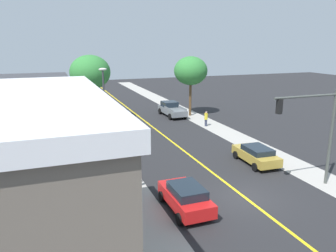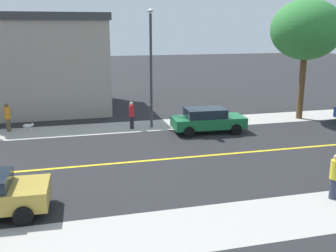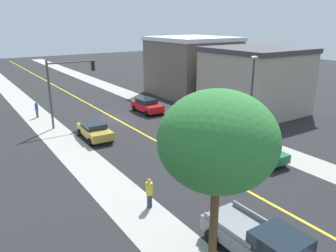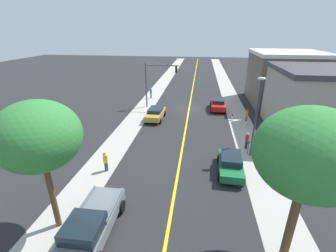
{
  "view_description": "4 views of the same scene",
  "coord_description": "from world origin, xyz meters",
  "px_view_note": "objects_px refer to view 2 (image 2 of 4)",
  "views": [
    {
      "loc": [
        -11.01,
        -15.99,
        9.34
      ],
      "look_at": [
        -1.07,
        11.0,
        2.08
      ],
      "focal_mm": 35.45,
      "sensor_mm": 36.0,
      "label": 1
    },
    {
      "loc": [
        17.32,
        7.96,
        6.17
      ],
      "look_at": [
        -0.8,
        12.66,
        1.43
      ],
      "focal_mm": 41.89,
      "sensor_mm": 36.0,
      "label": 2
    },
    {
      "loc": [
        13.99,
        31.24,
        9.85
      ],
      "look_at": [
        -0.4,
        9.66,
        1.6
      ],
      "focal_mm": 35.51,
      "sensor_mm": 36.0,
      "label": 3
    },
    {
      "loc": [
        -1.39,
        32.68,
        10.78
      ],
      "look_at": [
        1.72,
        10.3,
        1.36
      ],
      "focal_mm": 24.85,
      "sensor_mm": 36.0,
      "label": 4
    }
  ],
  "objects_px": {
    "pedestrian_orange_shirt": "(8,117)",
    "pedestrian_red_shirt": "(132,114)",
    "street_tree_left_near": "(306,30)",
    "street_lamp": "(151,57)",
    "small_dog": "(28,126)",
    "pedestrian_yellow_shirt": "(335,176)",
    "parking_meter": "(151,113)",
    "green_sedan_left_curb": "(207,120)"
  },
  "relations": [
    {
      "from": "pedestrian_orange_shirt",
      "to": "pedestrian_red_shirt",
      "type": "relative_size",
      "value": 1.02
    },
    {
      "from": "street_tree_left_near",
      "to": "pedestrian_red_shirt",
      "type": "relative_size",
      "value": 4.66
    },
    {
      "from": "street_lamp",
      "to": "small_dog",
      "type": "bearing_deg",
      "value": -96.32
    },
    {
      "from": "street_tree_left_near",
      "to": "pedestrian_yellow_shirt",
      "type": "relative_size",
      "value": 4.65
    },
    {
      "from": "street_lamp",
      "to": "parking_meter",
      "type": "bearing_deg",
      "value": -24.03
    },
    {
      "from": "pedestrian_red_shirt",
      "to": "pedestrian_yellow_shirt",
      "type": "bearing_deg",
      "value": 137.59
    },
    {
      "from": "pedestrian_orange_shirt",
      "to": "street_tree_left_near",
      "type": "bearing_deg",
      "value": -71.3
    },
    {
      "from": "parking_meter",
      "to": "pedestrian_orange_shirt",
      "type": "xyz_separation_m",
      "value": [
        -1.29,
        -8.54,
        -0.0
      ]
    },
    {
      "from": "pedestrian_yellow_shirt",
      "to": "parking_meter",
      "type": "bearing_deg",
      "value": -17.75
    },
    {
      "from": "pedestrian_yellow_shirt",
      "to": "small_dog",
      "type": "xyz_separation_m",
      "value": [
        -13.03,
        -11.71,
        -0.57
      ]
    },
    {
      "from": "street_tree_left_near",
      "to": "parking_meter",
      "type": "xyz_separation_m",
      "value": [
        0.01,
        -10.55,
        -5.05
      ]
    },
    {
      "from": "green_sedan_left_curb",
      "to": "small_dog",
      "type": "distance_m",
      "value": 10.89
    },
    {
      "from": "parking_meter",
      "to": "pedestrian_red_shirt",
      "type": "xyz_separation_m",
      "value": [
        -0.07,
        -1.18,
        -0.01
      ]
    },
    {
      "from": "street_lamp",
      "to": "street_tree_left_near",
      "type": "bearing_deg",
      "value": 88.75
    },
    {
      "from": "street_lamp",
      "to": "pedestrian_yellow_shirt",
      "type": "distance_m",
      "value": 13.37
    },
    {
      "from": "green_sedan_left_curb",
      "to": "street_lamp",
      "type": "bearing_deg",
      "value": 146.87
    },
    {
      "from": "street_lamp",
      "to": "pedestrian_orange_shirt",
      "type": "relative_size",
      "value": 4.14
    },
    {
      "from": "parking_meter",
      "to": "green_sedan_left_curb",
      "type": "bearing_deg",
      "value": 58.33
    },
    {
      "from": "pedestrian_red_shirt",
      "to": "small_dog",
      "type": "height_order",
      "value": "pedestrian_red_shirt"
    },
    {
      "from": "street_tree_left_near",
      "to": "parking_meter",
      "type": "distance_m",
      "value": 11.69
    },
    {
      "from": "pedestrian_red_shirt",
      "to": "small_dog",
      "type": "bearing_deg",
      "value": 13.82
    },
    {
      "from": "green_sedan_left_curb",
      "to": "pedestrian_red_shirt",
      "type": "bearing_deg",
      "value": 157.85
    },
    {
      "from": "street_tree_left_near",
      "to": "green_sedan_left_curb",
      "type": "distance_m",
      "value": 9.3
    },
    {
      "from": "street_tree_left_near",
      "to": "pedestrian_red_shirt",
      "type": "distance_m",
      "value": 12.78
    },
    {
      "from": "street_tree_left_near",
      "to": "pedestrian_red_shirt",
      "type": "xyz_separation_m",
      "value": [
        -0.06,
        -11.73,
        -5.06
      ]
    },
    {
      "from": "parking_meter",
      "to": "street_lamp",
      "type": "xyz_separation_m",
      "value": [
        -0.24,
        0.11,
        3.47
      ]
    },
    {
      "from": "small_dog",
      "to": "pedestrian_red_shirt",
      "type": "bearing_deg",
      "value": -2.0
    },
    {
      "from": "small_dog",
      "to": "pedestrian_orange_shirt",
      "type": "bearing_deg",
      "value": 176.05
    },
    {
      "from": "parking_meter",
      "to": "green_sedan_left_curb",
      "type": "distance_m",
      "value": 3.62
    },
    {
      "from": "green_sedan_left_curb",
      "to": "pedestrian_orange_shirt",
      "type": "height_order",
      "value": "pedestrian_orange_shirt"
    },
    {
      "from": "pedestrian_orange_shirt",
      "to": "pedestrian_red_shirt",
      "type": "xyz_separation_m",
      "value": [
        1.23,
        7.36,
        -0.01
      ]
    },
    {
      "from": "pedestrian_orange_shirt",
      "to": "pedestrian_yellow_shirt",
      "type": "xyz_separation_m",
      "value": [
        13.25,
        12.86,
        -0.03
      ]
    },
    {
      "from": "pedestrian_orange_shirt",
      "to": "pedestrian_yellow_shirt",
      "type": "bearing_deg",
      "value": -113.31
    },
    {
      "from": "pedestrian_red_shirt",
      "to": "small_dog",
      "type": "distance_m",
      "value": 6.31
    },
    {
      "from": "street_tree_left_near",
      "to": "pedestrian_orange_shirt",
      "type": "bearing_deg",
      "value": -93.85
    },
    {
      "from": "pedestrian_red_shirt",
      "to": "small_dog",
      "type": "relative_size",
      "value": 2.54
    },
    {
      "from": "street_tree_left_near",
      "to": "green_sedan_left_curb",
      "type": "relative_size",
      "value": 1.82
    },
    {
      "from": "pedestrian_orange_shirt",
      "to": "small_dog",
      "type": "bearing_deg",
      "value": -78.58
    },
    {
      "from": "street_tree_left_near",
      "to": "small_dog",
      "type": "height_order",
      "value": "street_tree_left_near"
    },
    {
      "from": "street_tree_left_near",
      "to": "pedestrian_orange_shirt",
      "type": "relative_size",
      "value": 4.57
    },
    {
      "from": "pedestrian_orange_shirt",
      "to": "small_dog",
      "type": "xyz_separation_m",
      "value": [
        0.23,
        1.15,
        -0.6
      ]
    },
    {
      "from": "street_tree_left_near",
      "to": "pedestrian_orange_shirt",
      "type": "height_order",
      "value": "street_tree_left_near"
    }
  ]
}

